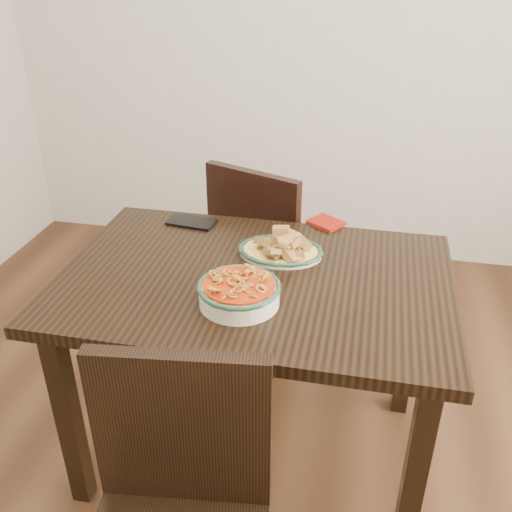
% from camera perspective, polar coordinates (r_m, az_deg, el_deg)
% --- Properties ---
extents(floor, '(3.50, 3.50, 0.00)m').
position_cam_1_polar(floor, '(2.18, -0.57, -20.78)').
color(floor, '#392112').
rests_on(floor, ground).
extents(wall_back, '(3.50, 0.10, 2.60)m').
position_cam_1_polar(wall_back, '(3.15, 6.76, 22.28)').
color(wall_back, beige).
rests_on(wall_back, ground).
extents(dining_table, '(1.22, 0.81, 0.75)m').
position_cam_1_polar(dining_table, '(1.83, -0.13, -4.62)').
color(dining_table, black).
rests_on(dining_table, ground).
extents(chair_far, '(0.54, 0.54, 0.89)m').
position_cam_1_polar(chair_far, '(2.45, 1.03, 0.62)').
color(chair_far, black).
rests_on(chair_far, ground).
extents(fish_plate, '(0.27, 0.22, 0.11)m').
position_cam_1_polar(fish_plate, '(1.87, 2.49, 1.37)').
color(fish_plate, beige).
rests_on(fish_plate, dining_table).
extents(noodle_bowl, '(0.24, 0.24, 0.08)m').
position_cam_1_polar(noodle_bowl, '(1.62, -1.71, -3.43)').
color(noodle_bowl, white).
rests_on(noodle_bowl, dining_table).
extents(smartphone, '(0.18, 0.11, 0.01)m').
position_cam_1_polar(smartphone, '(2.11, -6.46, 3.39)').
color(smartphone, black).
rests_on(smartphone, dining_table).
extents(napkin, '(0.15, 0.14, 0.01)m').
position_cam_1_polar(napkin, '(2.11, 7.02, 3.33)').
color(napkin, maroon).
rests_on(napkin, dining_table).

